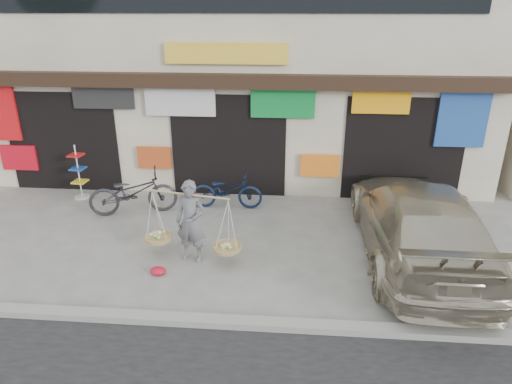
# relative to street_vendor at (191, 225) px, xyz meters

# --- Properties ---
(ground) EXTENTS (70.00, 70.00, 0.00)m
(ground) POSITION_rel_street_vendor_xyz_m (0.27, 0.02, -0.78)
(ground) COLOR gray
(ground) RESTS_ON ground
(kerb) EXTENTS (70.00, 0.25, 0.12)m
(kerb) POSITION_rel_street_vendor_xyz_m (0.27, -1.98, -0.72)
(kerb) COLOR gray
(kerb) RESTS_ON ground
(shophouse_block) EXTENTS (14.00, 6.32, 7.00)m
(shophouse_block) POSITION_rel_street_vendor_xyz_m (0.27, 6.43, 2.66)
(shophouse_block) COLOR beige
(shophouse_block) RESTS_ON ground
(street_vendor) EXTENTS (2.02, 0.85, 1.69)m
(street_vendor) POSITION_rel_street_vendor_xyz_m (0.00, 0.00, 0.00)
(street_vendor) COLOR slate
(street_vendor) RESTS_ON ground
(bike_0) EXTENTS (2.23, 1.31, 1.11)m
(bike_0) POSITION_rel_street_vendor_xyz_m (-1.90, 2.07, -0.23)
(bike_0) COLOR #2A2A2F
(bike_0) RESTS_ON ground
(bike_2) EXTENTS (1.78, 0.63, 0.93)m
(bike_2) POSITION_rel_street_vendor_xyz_m (0.34, 2.59, -0.32)
(bike_2) COLOR #0F1D3A
(bike_2) RESTS_ON ground
(suv) EXTENTS (2.25, 5.43, 1.57)m
(suv) POSITION_rel_street_vendor_xyz_m (4.49, 0.54, 0.00)
(suv) COLOR #B5AB92
(suv) RESTS_ON ground
(display_rack) EXTENTS (0.40, 0.40, 1.46)m
(display_rack) POSITION_rel_street_vendor_xyz_m (-3.63, 2.91, -0.19)
(display_rack) COLOR silver
(display_rack) RESTS_ON ground
(red_bag) EXTENTS (0.31, 0.25, 0.14)m
(red_bag) POSITION_rel_street_vendor_xyz_m (-0.56, -0.60, -0.71)
(red_bag) COLOR red
(red_bag) RESTS_ON ground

